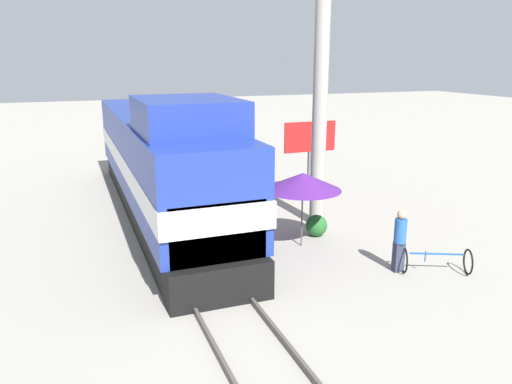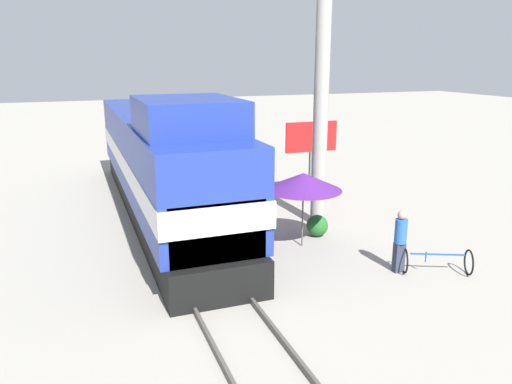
{
  "view_description": "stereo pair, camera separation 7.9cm",
  "coord_description": "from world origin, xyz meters",
  "px_view_note": "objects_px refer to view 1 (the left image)",
  "views": [
    {
      "loc": [
        -3.15,
        -14.43,
        5.87
      ],
      "look_at": [
        1.2,
        -2.96,
        2.55
      ],
      "focal_mm": 35.0,
      "sensor_mm": 36.0,
      "label": 1
    },
    {
      "loc": [
        -3.08,
        -14.46,
        5.87
      ],
      "look_at": [
        1.2,
        -2.96,
        2.55
      ],
      "focal_mm": 35.0,
      "sensor_mm": 36.0,
      "label": 2
    }
  ],
  "objects_px": {
    "locomotive": "(162,164)",
    "bicycle": "(436,261)",
    "utility_pole": "(321,83)",
    "vendor_umbrella": "(303,182)",
    "billboard_sign": "(310,141)",
    "person_bystander": "(400,238)"
  },
  "relations": [
    {
      "from": "vendor_umbrella",
      "to": "person_bystander",
      "type": "relative_size",
      "value": 1.34
    },
    {
      "from": "utility_pole",
      "to": "person_bystander",
      "type": "xyz_separation_m",
      "value": [
        0.19,
        -4.62,
        -4.03
      ]
    },
    {
      "from": "utility_pole",
      "to": "person_bystander",
      "type": "relative_size",
      "value": 5.5
    },
    {
      "from": "utility_pole",
      "to": "vendor_umbrella",
      "type": "height_order",
      "value": "utility_pole"
    },
    {
      "from": "vendor_umbrella",
      "to": "person_bystander",
      "type": "xyz_separation_m",
      "value": [
        1.69,
        -2.76,
        -1.14
      ]
    },
    {
      "from": "utility_pole",
      "to": "person_bystander",
      "type": "distance_m",
      "value": 6.13
    },
    {
      "from": "bicycle",
      "to": "person_bystander",
      "type": "bearing_deg",
      "value": -93.34
    },
    {
      "from": "locomotive",
      "to": "vendor_umbrella",
      "type": "height_order",
      "value": "locomotive"
    },
    {
      "from": "locomotive",
      "to": "bicycle",
      "type": "bearing_deg",
      "value": -51.79
    },
    {
      "from": "locomotive",
      "to": "utility_pole",
      "type": "relative_size",
      "value": 1.64
    },
    {
      "from": "utility_pole",
      "to": "bicycle",
      "type": "xyz_separation_m",
      "value": [
        1.1,
        -5.11,
        -4.64
      ]
    },
    {
      "from": "locomotive",
      "to": "person_bystander",
      "type": "height_order",
      "value": "locomotive"
    },
    {
      "from": "utility_pole",
      "to": "billboard_sign",
      "type": "height_order",
      "value": "utility_pole"
    },
    {
      "from": "locomotive",
      "to": "bicycle",
      "type": "height_order",
      "value": "locomotive"
    },
    {
      "from": "billboard_sign",
      "to": "person_bystander",
      "type": "height_order",
      "value": "billboard_sign"
    },
    {
      "from": "person_bystander",
      "to": "vendor_umbrella",
      "type": "bearing_deg",
      "value": 121.43
    },
    {
      "from": "utility_pole",
      "to": "locomotive",
      "type": "bearing_deg",
      "value": 151.71
    },
    {
      "from": "person_bystander",
      "to": "billboard_sign",
      "type": "bearing_deg",
      "value": 82.24
    },
    {
      "from": "utility_pole",
      "to": "vendor_umbrella",
      "type": "bearing_deg",
      "value": -128.89
    },
    {
      "from": "vendor_umbrella",
      "to": "bicycle",
      "type": "height_order",
      "value": "vendor_umbrella"
    },
    {
      "from": "vendor_umbrella",
      "to": "billboard_sign",
      "type": "height_order",
      "value": "billboard_sign"
    },
    {
      "from": "utility_pole",
      "to": "person_bystander",
      "type": "bearing_deg",
      "value": -87.66
    }
  ]
}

